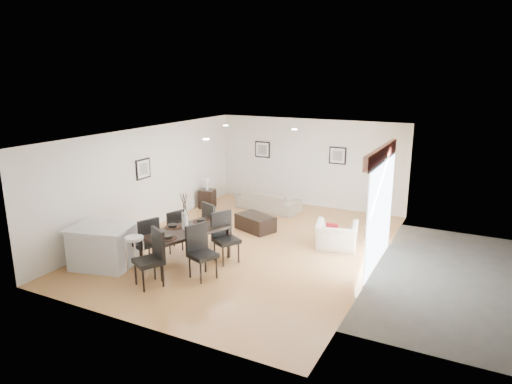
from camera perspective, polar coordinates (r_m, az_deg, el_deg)
The scene contains 26 objects.
ground at distance 11.06m, azimuth -0.84°, elevation -6.73°, with size 8.00×8.00×0.00m, color tan.
wall_back at distance 14.22m, azimuth 6.67°, elevation 3.66°, with size 6.00×0.04×2.70m, color white.
wall_front at distance 7.51m, azimuth -15.34°, elevation -6.78°, with size 6.00×0.04×2.70m, color white.
wall_left at distance 12.30m, azimuth -13.34°, elevation 1.64°, with size 0.04×8.00×2.70m, color white.
wall_right at distance 9.67m, azimuth 15.07°, elevation -1.97°, with size 0.04×8.00×2.70m, color white.
ceiling at distance 10.39m, azimuth -0.90°, elevation 7.28°, with size 6.00×8.00×0.02m, color white.
sofa at distance 13.83m, azimuth 1.51°, elevation -1.09°, with size 1.97×0.77×0.57m, color #A39584.
armchair at distance 10.97m, azimuth 10.03°, elevation -5.41°, with size 0.97×0.84×0.63m, color beige.
dining_table at distance 9.97m, azimuth -8.80°, elevation -5.10°, with size 1.49×2.05×0.77m.
dining_chair_wnear at distance 10.02m, azimuth -13.50°, elevation -5.78°, with size 0.63×0.63×1.08m.
dining_chair_wfar at distance 10.72m, azimuth -10.30°, elevation -4.52°, with size 0.57×0.57×1.00m.
dining_chair_enear at distance 9.32m, azimuth -7.03°, elevation -6.99°, with size 0.64×0.64×1.10m.
dining_chair_efar at distance 10.05m, azimuth -4.02°, elevation -5.26°, with size 0.67×0.67×1.10m.
dining_chair_head at distance 9.12m, azimuth -12.77°, elevation -7.62°, with size 0.68×0.68×1.13m.
dining_chair_foot at distance 10.92m, azimuth -5.43°, elevation -3.75°, with size 0.63×0.63×1.07m.
vase at distance 9.84m, azimuth -8.89°, elevation -2.83°, with size 1.05×1.61×0.82m.
coffee_table at distance 12.06m, azimuth -0.09°, elevation -3.87°, with size 1.02×0.61×0.41m, color black.
side_table at distance 14.12m, azimuth -6.10°, elevation -0.84°, with size 0.43×0.43×0.57m, color black.
table_lamp at distance 13.99m, azimuth -6.16°, elevation 1.22°, with size 0.19×0.19×0.37m.
cushion at distance 10.85m, azimuth 9.48°, elevation -4.59°, with size 0.27×0.09×0.27m, color maroon.
kitchen_island at distance 10.31m, azimuth -18.62°, elevation -6.43°, with size 1.49×1.28×0.90m.
bar_stool at distance 9.64m, azimuth -14.96°, elevation -6.09°, with size 0.37×0.37×0.81m.
framed_print_back_left at distance 14.76m, azimuth 0.82°, elevation 5.34°, with size 0.52×0.04×0.52m.
framed_print_back_right at distance 13.86m, azimuth 10.16°, elevation 4.50°, with size 0.52×0.04×0.52m.
framed_print_left_wall at distance 12.07m, azimuth -13.92°, elevation 2.82°, with size 0.04×0.52×0.52m.
sliding_door at distance 9.88m, azimuth 15.31°, elevation 0.26°, with size 0.12×2.70×2.57m.
Camera 1 is at (4.81, -9.12, 4.02)m, focal length 32.00 mm.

